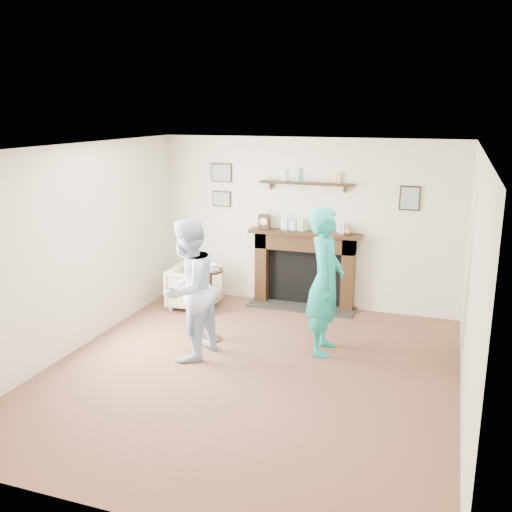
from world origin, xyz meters
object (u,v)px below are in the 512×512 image
at_px(armchair, 195,307).
at_px(man, 190,356).
at_px(pedestal_table, 210,290).
at_px(woman, 323,351).

distance_m(armchair, man, 1.77).
distance_m(man, pedestal_table, 0.88).
bearing_deg(man, pedestal_table, -175.14).
distance_m(man, woman, 1.63).
height_order(man, woman, woman).
xyz_separation_m(armchair, pedestal_table, (0.72, -1.06, 0.66)).
bearing_deg(woman, man, 112.13).
xyz_separation_m(man, woman, (1.48, 0.69, 0.00)).
xyz_separation_m(man, pedestal_table, (0.03, 0.57, 0.66)).
relative_size(armchair, pedestal_table, 0.64).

